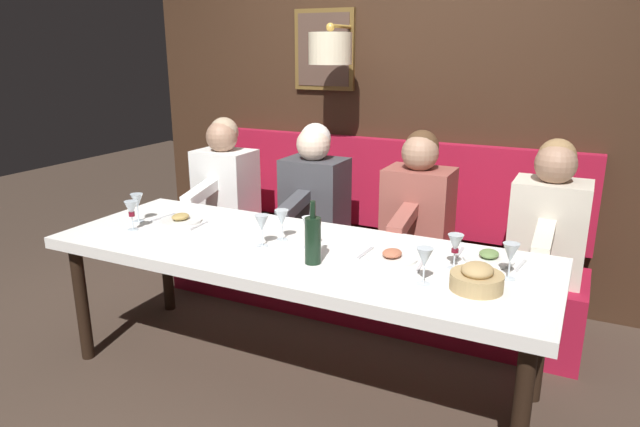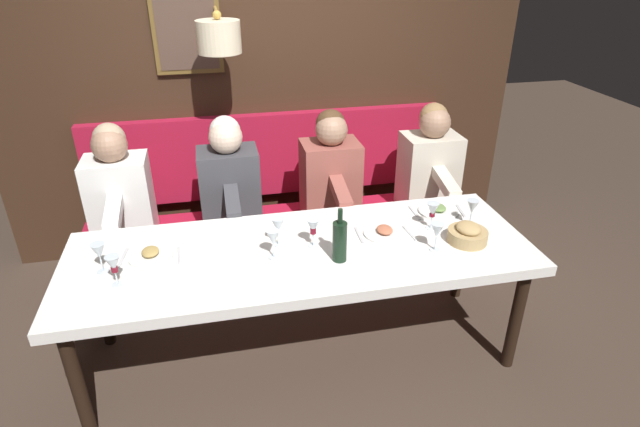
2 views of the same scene
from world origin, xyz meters
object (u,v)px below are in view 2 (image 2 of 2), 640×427
(diner_near, at_px, (331,170))
(wine_bottle, at_px, (340,241))
(wine_glass_6, at_px, (114,265))
(wine_glass_7, at_px, (437,231))
(diner_nearest, at_px, (430,161))
(wine_glass_2, at_px, (313,228))
(wine_glass_5, at_px, (99,252))
(diner_far, at_px, (118,187))
(bread_bowl, at_px, (468,234))
(wine_glass_4, at_px, (278,226))
(wine_glass_1, at_px, (433,211))
(dining_table, at_px, (301,259))
(wine_glass_0, at_px, (273,238))
(wine_glass_3, at_px, (472,208))
(diner_middle, at_px, (229,178))

(diner_near, relative_size, wine_bottle, 2.64)
(wine_glass_6, relative_size, wine_glass_7, 1.00)
(diner_nearest, xyz_separation_m, wine_bottle, (-1.03, 0.94, 0.04))
(wine_glass_2, height_order, wine_glass_5, same)
(diner_nearest, distance_m, diner_far, 2.17)
(diner_far, distance_m, bread_bowl, 2.21)
(wine_glass_4, bearing_deg, wine_glass_1, -90.11)
(wine_glass_1, height_order, wine_glass_2, same)
(diner_nearest, bearing_deg, wine_glass_6, 116.51)
(wine_glass_7, relative_size, bread_bowl, 0.75)
(diner_near, bearing_deg, wine_glass_6, 128.06)
(dining_table, relative_size, bread_bowl, 11.52)
(diner_nearest, bearing_deg, bread_bowl, 168.91)
(diner_far, distance_m, wine_glass_1, 2.01)
(wine_bottle, bearing_deg, wine_glass_5, 83.26)
(wine_glass_4, relative_size, bread_bowl, 0.75)
(wine_glass_4, bearing_deg, wine_glass_0, 160.76)
(diner_far, distance_m, wine_glass_0, 1.29)
(wine_glass_0, distance_m, wine_glass_2, 0.24)
(dining_table, height_order, wine_glass_3, wine_glass_3)
(diner_far, bearing_deg, wine_glass_2, -127.63)
(dining_table, height_order, diner_far, diner_far)
(bread_bowl, bearing_deg, wine_glass_4, 79.72)
(diner_middle, distance_m, wine_glass_5, 1.13)
(wine_glass_4, height_order, wine_bottle, wine_bottle)
(diner_nearest, relative_size, diner_middle, 1.00)
(wine_glass_3, distance_m, wine_glass_7, 0.38)
(diner_far, xyz_separation_m, bread_bowl, (-1.00, -1.97, -0.03))
(diner_far, height_order, wine_glass_4, diner_far)
(diner_far, bearing_deg, bread_bowl, -116.89)
(diner_middle, xyz_separation_m, wine_glass_5, (-0.89, 0.69, 0.04))
(diner_nearest, distance_m, wine_glass_7, 1.12)
(diner_middle, distance_m, wine_glass_0, 0.95)
(diner_nearest, xyz_separation_m, wine_glass_3, (-0.83, 0.09, 0.04))
(wine_glass_2, bearing_deg, wine_glass_6, 99.07)
(diner_nearest, height_order, wine_glass_7, diner_nearest)
(wine_glass_1, relative_size, wine_glass_3, 1.00)
(diner_near, height_order, wine_glass_6, diner_near)
(diner_near, bearing_deg, diner_middle, 90.00)
(dining_table, xyz_separation_m, diner_near, (0.88, -0.37, 0.14))
(dining_table, relative_size, wine_glass_3, 15.46)
(wine_glass_2, height_order, wine_bottle, wine_bottle)
(diner_near, xyz_separation_m, wine_glass_2, (-0.86, 0.30, 0.04))
(dining_table, bearing_deg, wine_glass_5, 90.44)
(diner_near, distance_m, wine_glass_0, 1.08)
(wine_bottle, bearing_deg, bread_bowl, -87.49)
(wine_glass_5, bearing_deg, bread_bowl, -93.22)
(wine_glass_5, xyz_separation_m, wine_glass_6, (-0.14, -0.09, -0.00))
(dining_table, xyz_separation_m, diner_nearest, (0.88, -1.12, 0.14))
(dining_table, distance_m, wine_glass_5, 1.04)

